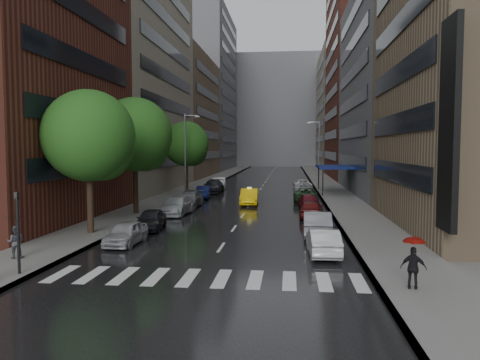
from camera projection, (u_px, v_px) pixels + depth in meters
name	position (u px, v px, depth m)	size (l,w,h in m)	color
ground	(209.00, 266.00, 21.49)	(220.00, 220.00, 0.00)	gray
road	(265.00, 183.00, 71.09)	(14.00, 140.00, 0.01)	black
sidewalk_left	(206.00, 182.00, 72.02)	(4.00, 140.00, 0.15)	gray
sidewalk_right	(324.00, 183.00, 70.16)	(4.00, 140.00, 0.15)	gray
crosswalk	(205.00, 278.00, 19.48)	(13.15, 2.80, 0.01)	silver
buildings_left	(180.00, 86.00, 80.26)	(8.00, 108.00, 38.00)	maroon
buildings_right	(360.00, 88.00, 75.14)	(8.05, 109.10, 36.00)	#937A5B
building_far	(277.00, 111.00, 137.44)	(40.00, 14.00, 32.00)	slate
tree_near	(89.00, 136.00, 28.68)	(5.64, 5.64, 8.99)	#382619
tree_mid	(135.00, 135.00, 37.26)	(5.92, 5.92, 9.43)	#382619
tree_far	(186.00, 144.00, 55.93)	(5.37, 5.37, 8.56)	#382619
taxi	(249.00, 197.00, 44.38)	(1.61, 4.62, 1.52)	yellow
parked_cars_left	(194.00, 197.00, 44.89)	(2.39, 39.46, 1.56)	#9F9EA3
parked_cars_right	(307.00, 198.00, 43.99)	(2.62, 41.35, 1.55)	silver
ped_black_umbrella	(15.00, 232.00, 22.31)	(0.96, 0.98, 2.09)	#414145
ped_red_umbrella	(414.00, 258.00, 17.44)	(1.00, 0.82, 2.01)	black
traffic_light	(18.00, 225.00, 19.50)	(0.18, 0.15, 3.45)	black
street_lamp_left	(186.00, 152.00, 51.71)	(1.74, 0.22, 9.00)	gray
street_lamp_right	(318.00, 151.00, 64.99)	(1.74, 0.22, 9.00)	gray
awning	(334.00, 167.00, 55.06)	(4.00, 8.00, 3.12)	navy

